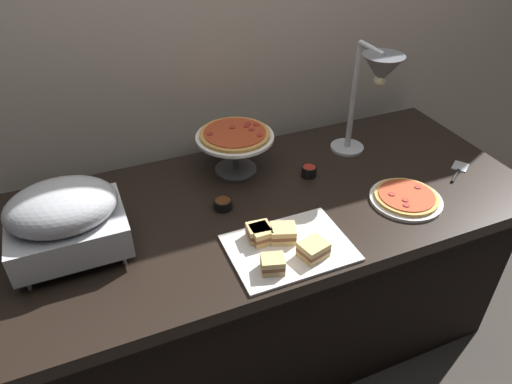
# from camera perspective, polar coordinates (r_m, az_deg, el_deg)

# --- Properties ---
(ground_plane) EXTENTS (8.00, 8.00, 0.00)m
(ground_plane) POSITION_cam_1_polar(r_m,az_deg,el_deg) (2.25, 1.87, -16.47)
(ground_plane) COLOR #38332D
(back_wall) EXTENTS (4.40, 0.04, 2.40)m
(back_wall) POSITION_cam_1_polar(r_m,az_deg,el_deg) (1.93, -3.84, 18.19)
(back_wall) COLOR #B7A893
(back_wall) RESTS_ON ground_plane
(buffet_table) EXTENTS (1.90, 0.84, 0.76)m
(buffet_table) POSITION_cam_1_polar(r_m,az_deg,el_deg) (1.96, 2.09, -9.58)
(buffet_table) COLOR black
(buffet_table) RESTS_ON ground_plane
(chafing_dish) EXTENTS (0.34, 0.26, 0.26)m
(chafing_dish) POSITION_cam_1_polar(r_m,az_deg,el_deg) (1.51, -22.15, -2.96)
(chafing_dish) COLOR #B7BABF
(chafing_dish) RESTS_ON buffet_table
(heat_lamp) EXTENTS (0.15, 0.29, 0.47)m
(heat_lamp) POSITION_cam_1_polar(r_m,az_deg,el_deg) (1.81, 14.28, 13.12)
(heat_lamp) COLOR #B7BABF
(heat_lamp) RESTS_ON buffet_table
(pizza_plate_front) EXTENTS (0.26, 0.26, 0.03)m
(pizza_plate_front) POSITION_cam_1_polar(r_m,az_deg,el_deg) (1.78, 17.73, -0.70)
(pizza_plate_front) COLOR white
(pizza_plate_front) RESTS_ON buffet_table
(pizza_plate_center) EXTENTS (0.30, 0.30, 0.17)m
(pizza_plate_center) POSITION_cam_1_polar(r_m,az_deg,el_deg) (1.80, -2.57, 6.43)
(pizza_plate_center) COLOR #595B60
(pizza_plate_center) RESTS_ON buffet_table
(sandwich_platter) EXTENTS (0.38, 0.28, 0.06)m
(sandwich_platter) POSITION_cam_1_polar(r_m,az_deg,el_deg) (1.49, 3.46, -6.41)
(sandwich_platter) COLOR white
(sandwich_platter) RESTS_ON buffet_table
(sauce_cup_near) EXTENTS (0.06, 0.06, 0.04)m
(sauce_cup_near) POSITION_cam_1_polar(r_m,az_deg,el_deg) (1.84, 6.43, 2.55)
(sauce_cup_near) COLOR black
(sauce_cup_near) RESTS_ON buffet_table
(sauce_cup_far) EXTENTS (0.07, 0.07, 0.04)m
(sauce_cup_far) POSITION_cam_1_polar(r_m,az_deg,el_deg) (1.66, -4.02, -1.40)
(sauce_cup_far) COLOR black
(sauce_cup_far) RESTS_ON buffet_table
(serving_spatula) EXTENTS (0.16, 0.12, 0.01)m
(serving_spatula) POSITION_cam_1_polar(r_m,az_deg,el_deg) (2.03, 23.28, 2.37)
(serving_spatula) COLOR #B7BABF
(serving_spatula) RESTS_ON buffet_table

